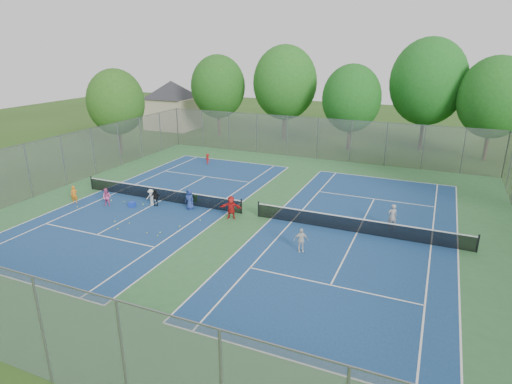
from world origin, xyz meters
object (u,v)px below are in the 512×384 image
net_left (161,195)px  net_right (358,226)px  ball_crate (132,204)px  ball_hopper (195,198)px  instructor (392,216)px

net_left → net_right: same height
ball_crate → ball_hopper: 4.35m
net_left → net_right: size_ratio=1.00×
net_left → instructor: instructor is taller
net_left → ball_hopper: net_left is taller
net_right → instructor: bearing=40.1°
net_right → ball_crate: (-15.12, -1.81, -0.28)m
net_right → ball_hopper: 11.68m
ball_crate → ball_hopper: size_ratio=0.82×
ball_crate → ball_hopper: bearing=37.0°
ball_crate → ball_hopper: (3.47, 2.62, 0.07)m
ball_crate → net_right: bearing=6.8°
net_left → ball_hopper: bearing=18.9°
ball_crate → instructor: 17.21m
net_left → ball_crate: 2.15m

